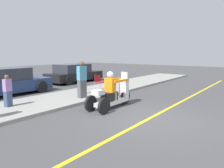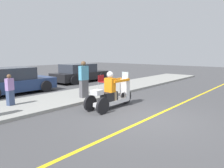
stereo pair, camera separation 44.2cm
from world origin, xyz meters
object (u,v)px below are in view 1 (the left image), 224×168
at_px(spectator_with_child, 82,84).
at_px(spectator_by_tree, 8,91).
at_px(folding_chair_set_back, 99,81).
at_px(parked_car_lot_center, 6,82).
at_px(spectator_near_curb, 82,80).
at_px(motorcycle_trike, 112,95).
at_px(parked_car_lot_left, 74,73).

relative_size(spectator_with_child, spectator_by_tree, 0.86).
xyz_separation_m(spectator_with_child, spectator_by_tree, (-3.57, 0.49, 0.08)).
distance_m(folding_chair_set_back, parked_car_lot_center, 4.83).
height_order(spectator_near_curb, parked_car_lot_center, spectator_near_curb).
bearing_deg(spectator_by_tree, parked_car_lot_center, 62.76).
bearing_deg(parked_car_lot_center, spectator_near_curb, -71.24).
distance_m(motorcycle_trike, parked_car_lot_center, 6.12).
xyz_separation_m(spectator_by_tree, parked_car_lot_left, (7.10, 3.77, -0.07)).
xyz_separation_m(spectator_near_curb, folding_chair_set_back, (2.12, 0.74, -0.31)).
xyz_separation_m(motorcycle_trike, parked_car_lot_center, (-1.07, 6.02, 0.14)).
height_order(motorcycle_trike, parked_car_lot_center, motorcycle_trike).
bearing_deg(folding_chair_set_back, parked_car_lot_left, 63.44).
height_order(spectator_with_child, spectator_by_tree, spectator_by_tree).
distance_m(spectator_with_child, parked_car_lot_left, 5.53).
height_order(spectator_near_curb, spectator_with_child, spectator_near_curb).
xyz_separation_m(folding_chair_set_back, parked_car_lot_center, (-3.50, 3.33, 0.04)).
xyz_separation_m(spectator_by_tree, folding_chair_set_back, (5.02, -0.38, -0.09)).
height_order(motorcycle_trike, spectator_with_child, motorcycle_trike).
relative_size(parked_car_lot_center, parked_car_lot_left, 0.98).
bearing_deg(motorcycle_trike, folding_chair_set_back, 47.90).
bearing_deg(spectator_near_curb, folding_chair_set_back, 19.33).
height_order(spectator_with_child, parked_car_lot_left, parked_car_lot_left).
xyz_separation_m(parked_car_lot_center, parked_car_lot_left, (5.58, 0.81, -0.02)).
distance_m(motorcycle_trike, parked_car_lot_left, 8.19).
xyz_separation_m(motorcycle_trike, spectator_by_tree, (-2.59, 3.07, 0.19)).
height_order(folding_chair_set_back, parked_car_lot_left, parked_car_lot_left).
bearing_deg(folding_chair_set_back, parked_car_lot_center, 136.42).
relative_size(motorcycle_trike, parked_car_lot_center, 0.57).
bearing_deg(spectator_near_curb, parked_car_lot_left, 49.40).
xyz_separation_m(motorcycle_trike, spectator_near_curb, (0.31, 1.95, 0.41)).
xyz_separation_m(spectator_near_curb, parked_car_lot_center, (-1.38, 4.08, -0.27)).
height_order(spectator_by_tree, parked_car_lot_left, same).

